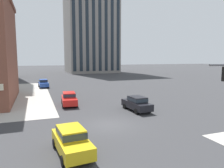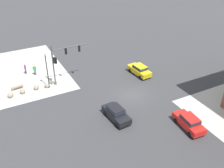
{
  "view_description": "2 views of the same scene",
  "coord_description": "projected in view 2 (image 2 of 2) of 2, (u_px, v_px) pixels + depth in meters",
  "views": [
    {
      "loc": [
        -6.16,
        -17.55,
        6.08
      ],
      "look_at": [
        0.61,
        0.91,
        3.64
      ],
      "focal_mm": 33.76,
      "sensor_mm": 36.0,
      "label": 1
    },
    {
      "loc": [
        17.44,
        26.9,
        20.97
      ],
      "look_at": [
        4.65,
        2.56,
        4.46
      ],
      "focal_mm": 42.41,
      "sensor_mm": 36.0,
      "label": 2
    }
  ],
  "objects": [
    {
      "name": "bollard_sphere_curb_a",
      "position": [
        47.0,
        85.0,
        39.68
      ],
      "size": [
        0.76,
        0.76,
        0.76
      ],
      "primitive_type": "sphere",
      "color": "gray",
      "rests_on": "ground"
    },
    {
      "name": "bollard_sphere_curb_e",
      "position": [
        11.0,
        95.0,
        37.47
      ],
      "size": [
        0.76,
        0.76,
        0.76
      ],
      "primitive_type": "sphere",
      "color": "gray",
      "rests_on": "ground"
    },
    {
      "name": "bench_near_signal",
      "position": [
        17.0,
        87.0,
        39.29
      ],
      "size": [
        1.85,
        0.7,
        0.49
      ],
      "color": "#9E7F66",
      "rests_on": "ground"
    },
    {
      "name": "traffic_signal_main",
      "position": [
        60.0,
        60.0,
        38.79
      ],
      "size": [
        5.62,
        2.09,
        6.46
      ],
      "color": "#4C4C51",
      "rests_on": "ground"
    },
    {
      "name": "pedestrian_by_lamp",
      "position": [
        25.0,
        68.0,
        43.02
      ],
      "size": [
        0.35,
        0.48,
        1.77
      ],
      "color": "#232847",
      "rests_on": "ground"
    },
    {
      "name": "bollard_sphere_curb_d",
      "position": [
        10.0,
        95.0,
        37.36
      ],
      "size": [
        0.76,
        0.76,
        0.76
      ],
      "primitive_type": "sphere",
      "color": "gray",
      "rests_on": "ground"
    },
    {
      "name": "bollard_sphere_curb_b",
      "position": [
        36.0,
        87.0,
        39.18
      ],
      "size": [
        0.76,
        0.76,
        0.76
      ],
      "primitive_type": "sphere",
      "color": "gray",
      "rests_on": "ground"
    },
    {
      "name": "car_main_southbound_near",
      "position": [
        189.0,
        122.0,
        31.47
      ],
      "size": [
        2.17,
        4.53,
        1.68
      ],
      "color": "red",
      "rests_on": "ground"
    },
    {
      "name": "bollard_sphere_curb_c",
      "position": [
        22.0,
        91.0,
        38.25
      ],
      "size": [
        0.76,
        0.76,
        0.76
      ],
      "primitive_type": "sphere",
      "color": "gray",
      "rests_on": "ground"
    },
    {
      "name": "ground_plane",
      "position": [
        132.0,
        95.0,
        38.16
      ],
      "size": [
        320.0,
        320.0,
        0.0
      ],
      "primitive_type": "plane",
      "color": "#38383A"
    },
    {
      "name": "street_lamp_corner_near",
      "position": [
        47.0,
        66.0,
        38.06
      ],
      "size": [
        0.36,
        0.36,
        5.72
      ],
      "color": "black",
      "rests_on": "ground"
    },
    {
      "name": "car_cross_eastbound",
      "position": [
        116.0,
        113.0,
        32.95
      ],
      "size": [
        2.1,
        4.5,
        1.68
      ],
      "color": "black",
      "rests_on": "ground"
    },
    {
      "name": "car_cross_westbound",
      "position": [
        140.0,
        70.0,
        42.85
      ],
      "size": [
        2.17,
        4.53,
        1.68
      ],
      "color": "gold",
      "rests_on": "ground"
    },
    {
      "name": "sidewalk_corner_slab",
      "position": [
        1.0,
        76.0,
        42.78
      ],
      "size": [
        20.0,
        19.0,
        0.02
      ],
      "primitive_type": "cube",
      "color": "#B7B2A8",
      "rests_on": "ground"
    },
    {
      "name": "pedestrian_with_bag",
      "position": [
        35.0,
        69.0,
        42.71
      ],
      "size": [
        0.54,
        0.27,
        1.75
      ],
      "color": "#333333",
      "rests_on": "ground"
    }
  ]
}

